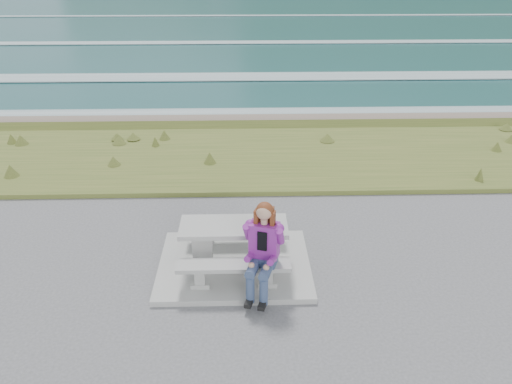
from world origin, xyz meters
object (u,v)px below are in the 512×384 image
picnic_table (234,233)px  seated_woman (262,262)px  bench_seaward (235,225)px  bench_landward (234,269)px

picnic_table → seated_woman: seated_woman is taller
picnic_table → bench_seaward: 0.74m
bench_seaward → seated_woman: (0.44, -1.54, 0.20)m
bench_landward → seated_woman: 0.50m
bench_seaward → seated_woman: seated_woman is taller
bench_seaward → picnic_table: bearing=-90.0°
bench_landward → seated_woman: (0.44, -0.14, 0.20)m
seated_woman → bench_seaward: bearing=122.3°
bench_landward → bench_seaward: size_ratio=1.00×
picnic_table → bench_landward: picnic_table is taller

